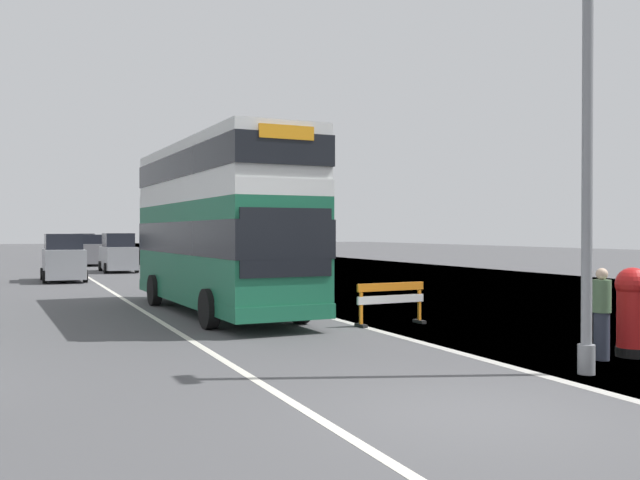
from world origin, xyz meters
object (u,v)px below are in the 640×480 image
Objects in this scene: roadworks_barrier at (391,298)px; pedestrian_at_kerb at (602,314)px; car_oncoming_near at (63,259)px; double_decker_bus at (218,223)px; car_receding_mid at (118,254)px; car_receding_far at (90,251)px; lamppost_foreground at (587,115)px; car_far_side at (83,248)px; red_pillar_postbox at (633,308)px.

pedestrian_at_kerb is (1.19, -5.89, 0.17)m from roadworks_barrier.
double_decker_bus is at bearing -78.21° from car_oncoming_near.
car_receding_far is (-0.75, 9.05, -0.03)m from car_receding_mid.
car_far_side is (-3.67, 51.17, -3.33)m from lamppost_foreground.
red_pillar_postbox is at bearing -71.00° from roadworks_barrier.
car_oncoming_near is 27.38m from pedestrian_at_kerb.
car_receding_mid reaches higher than roadworks_barrier.
red_pillar_postbox is 1.00× the size of pedestrian_at_kerb.
car_oncoming_near reaches higher than roadworks_barrier.
car_oncoming_near is at bearing -97.05° from car_far_side.
car_receding_mid is (-5.19, 33.26, 0.13)m from red_pillar_postbox.
red_pillar_postbox is 27.59m from car_oncoming_near.
car_oncoming_near is at bearing 108.38° from red_pillar_postbox.
car_receding_far reaches higher than pedestrian_at_kerb.
lamppost_foreground is 5.35× the size of pedestrian_at_kerb.
car_far_side is (-0.35, 39.99, -1.60)m from double_decker_bus.
red_pillar_postbox is 33.67m from car_receding_mid.
car_oncoming_near is at bearing 108.20° from roadworks_barrier.
car_receding_mid is (0.19, 23.00, -1.57)m from double_decker_bus.
lamppost_foreground is 28.10m from car_oncoming_near.
pedestrian_at_kerb is at bearing -177.14° from red_pillar_postbox.
red_pillar_postbox reaches higher than roadworks_barrier.
red_pillar_postbox is 0.87× the size of roadworks_barrier.
car_receding_far is 1.17× the size of car_far_side.
car_far_side is 2.28× the size of pedestrian_at_kerb.
pedestrian_at_kerb reaches higher than red_pillar_postbox.
roadworks_barrier is at bearing -85.23° from car_far_side.
double_decker_bus reaches higher than roadworks_barrier.
car_far_side is at bearing 91.81° from car_receding_mid.
double_decker_bus is 1.15× the size of lamppost_foreground.
roadworks_barrier is 0.50× the size of car_far_side.
double_decker_bus is 40.02m from car_far_side.
lamppost_foreground is 4.66× the size of roadworks_barrier.
lamppost_foreground reaches higher than car_oncoming_near.
pedestrian_at_kerb is at bearing -84.44° from car_far_side.
car_receding_mid reaches higher than pedestrian_at_kerb.
car_far_side reaches higher than roadworks_barrier.
pedestrian_at_kerb is at bearing -82.54° from car_receding_mid.
double_decker_bus reaches higher than car_receding_far.
pedestrian_at_kerb is (5.11, -42.35, -0.17)m from car_receding_far.
double_decker_bus is 6.16× the size of pedestrian_at_kerb.
car_receding_mid is 16.99m from car_far_side.
car_oncoming_near is 2.54× the size of pedestrian_at_kerb.
car_receding_far is at bearing 96.88° from pedestrian_at_kerb.
car_oncoming_near is 1.11× the size of car_far_side.
lamppost_foreground is at bearing -85.90° from car_far_side.
red_pillar_postbox is at bearing 2.86° from pedestrian_at_kerb.
double_decker_bus reaches higher than car_oncoming_near.
pedestrian_at_kerb is (4.36, -33.30, -0.21)m from car_receding_mid.
lamppost_foreground is 7.70m from roadworks_barrier.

